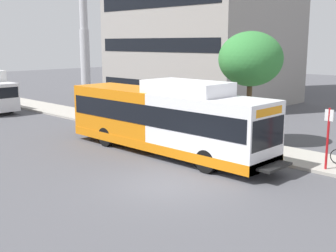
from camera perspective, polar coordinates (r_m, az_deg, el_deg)
ground_plane at (r=22.54m, az=-15.09°, el=-3.10°), size 120.00×120.00×0.00m
sidewalk_curb at (r=25.30m, az=1.01°, el=-1.03°), size 3.00×56.00×0.14m
transit_bus at (r=20.78m, az=-0.35°, el=0.91°), size 2.58×12.25×3.65m
bus_stop_sign_pole at (r=18.89m, az=20.61°, el=-1.00°), size 0.10×0.36×2.60m
street_tree_near_stop at (r=22.66m, az=10.99°, el=8.75°), size 3.33×3.33×5.83m
lattice_comm_tower at (r=51.18m, az=-11.30°, el=16.04°), size 1.10×1.10×29.96m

